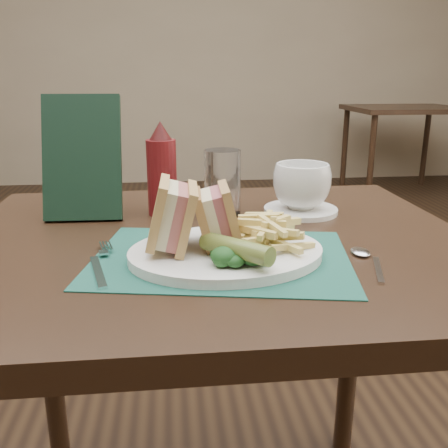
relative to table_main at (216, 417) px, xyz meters
name	(u,v)px	position (x,y,z in m)	size (l,w,h in m)	color
floor	(202,413)	(0.00, 0.50, -0.38)	(7.00, 7.00, 0.00)	black
wall_back	(178,181)	(0.00, 4.00, -0.38)	(6.00, 6.00, 0.00)	gray
table_main	(216,417)	(0.00, 0.00, 0.00)	(0.90, 0.75, 0.75)	black
table_bg_right	(401,151)	(1.92, 3.31, 0.00)	(0.90, 0.75, 0.75)	black
placemat	(221,258)	(0.00, -0.11, 0.38)	(0.39, 0.28, 0.00)	#174B3E
plate	(226,253)	(0.01, -0.11, 0.38)	(0.30, 0.24, 0.01)	white
sandwich_half_a	(158,215)	(-0.09, -0.10, 0.45)	(0.06, 0.11, 0.10)	tan
sandwich_half_b	(203,216)	(-0.03, -0.09, 0.44)	(0.06, 0.09, 0.08)	tan
kale_garnish	(239,254)	(0.02, -0.17, 0.41)	(0.11, 0.08, 0.03)	#143816
pickle_spear	(236,248)	(0.01, -0.17, 0.41)	(0.03, 0.03, 0.12)	#536426
fries_pile	(264,227)	(0.07, -0.09, 0.42)	(0.18, 0.20, 0.05)	#D6C26B
fork	(101,261)	(-0.18, -0.12, 0.38)	(0.03, 0.17, 0.01)	silver
spoon	(372,261)	(0.22, -0.16, 0.38)	(0.03, 0.15, 0.01)	silver
saucer	(301,210)	(0.19, 0.14, 0.38)	(0.15, 0.15, 0.01)	white
coffee_cup	(302,186)	(0.19, 0.14, 0.43)	(0.12, 0.12, 0.09)	white
drinking_glass	(222,183)	(0.03, 0.15, 0.44)	(0.07, 0.07, 0.13)	white
ketchup_bottle	(162,169)	(-0.09, 0.16, 0.47)	(0.06, 0.06, 0.19)	#5A0F12
check_presenter	(82,158)	(-0.24, 0.16, 0.49)	(0.15, 0.02, 0.24)	black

